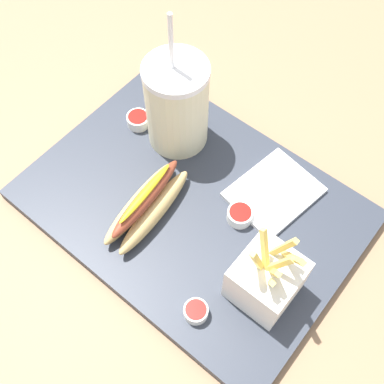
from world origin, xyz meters
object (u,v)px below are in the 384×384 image
at_px(hot_dog_1, 147,204).
at_px(ketchup_cup_3, 138,120).
at_px(soda_cup, 177,105).
at_px(ketchup_cup_2, 196,311).
at_px(fries_basket, 266,279).
at_px(napkin_stack, 274,192).
at_px(ketchup_cup_1, 240,215).

relative_size(hot_dog_1, ketchup_cup_3, 4.51).
height_order(soda_cup, ketchup_cup_2, soda_cup).
bearing_deg(ketchup_cup_2, soda_cup, -45.21).
bearing_deg(hot_dog_1, fries_basket, -177.34).
relative_size(hot_dog_1, napkin_stack, 1.33).
distance_m(soda_cup, ketchup_cup_3, 0.10).
relative_size(soda_cup, ketchup_cup_1, 6.31).
relative_size(ketchup_cup_1, ketchup_cup_2, 1.15).
bearing_deg(ketchup_cup_3, ketchup_cup_2, 145.76).
relative_size(ketchup_cup_2, napkin_stack, 0.26).
bearing_deg(soda_cup, ketchup_cup_1, 160.76).
xyz_separation_m(soda_cup, fries_basket, (-0.26, 0.13, -0.04)).
relative_size(fries_basket, ketchup_cup_2, 4.41).
distance_m(hot_dog_1, napkin_stack, 0.20).
xyz_separation_m(fries_basket, napkin_stack, (0.08, -0.14, -0.04)).
bearing_deg(fries_basket, ketchup_cup_2, 59.22).
height_order(soda_cup, napkin_stack, soda_cup).
bearing_deg(napkin_stack, hot_dog_1, 48.79).
distance_m(fries_basket, ketchup_cup_1, 0.12).
bearing_deg(fries_basket, napkin_stack, -61.06).
bearing_deg(soda_cup, fries_basket, 153.82).
bearing_deg(soda_cup, napkin_stack, -177.41).
bearing_deg(ketchup_cup_1, ketchup_cup_3, -8.70).
height_order(hot_dog_1, napkin_stack, hot_dog_1).
distance_m(ketchup_cup_1, ketchup_cup_2, 0.16).
xyz_separation_m(hot_dog_1, ketchup_cup_1, (-0.11, -0.08, -0.01)).
height_order(fries_basket, ketchup_cup_1, fries_basket).
height_order(soda_cup, fries_basket, soda_cup).
relative_size(fries_basket, ketchup_cup_3, 3.88).
xyz_separation_m(soda_cup, ketchup_cup_1, (-0.17, 0.06, -0.07)).
bearing_deg(fries_basket, ketchup_cup_3, -17.78).
xyz_separation_m(soda_cup, hot_dog_1, (-0.06, 0.14, -0.05)).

